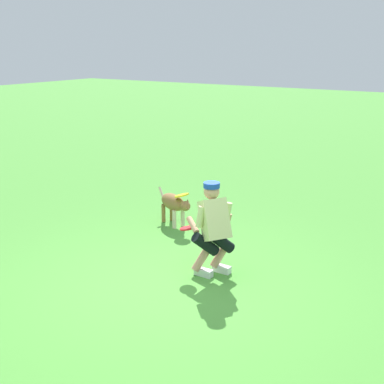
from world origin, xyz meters
name	(u,v)px	position (x,y,z in m)	size (l,w,h in m)	color
ground_plane	(169,288)	(0.00, 0.00, 0.00)	(60.00, 60.00, 0.00)	#4E9B3A
person	(213,227)	(-0.26, -0.67, 0.70)	(0.71, 0.62, 1.29)	silver
dog	(174,204)	(1.32, -2.02, 0.39)	(0.99, 0.54, 0.57)	olive
frisbee_flying	(182,195)	(1.11, -1.95, 0.59)	(0.25, 0.25, 0.02)	yellow
frisbee_held	(188,228)	(0.12, -0.63, 0.61)	(0.23, 0.23, 0.02)	red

